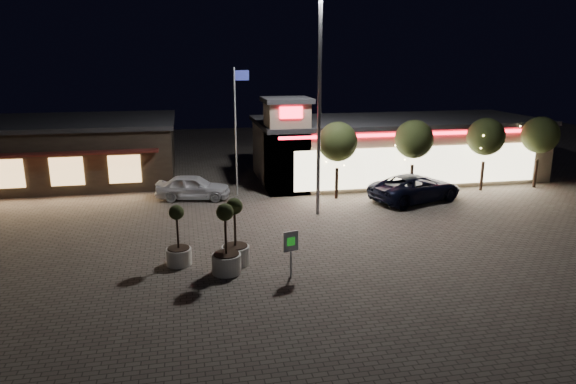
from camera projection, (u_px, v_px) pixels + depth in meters
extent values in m
plane|color=#62594F|center=(320.00, 274.00, 20.96)|extent=(90.00, 90.00, 0.00)
cube|color=tan|center=(396.00, 150.00, 37.55)|extent=(20.00, 8.00, 4.00)
cube|color=#262628|center=(397.00, 120.00, 37.00)|extent=(20.40, 8.40, 0.30)
cube|color=#FAEBBB|center=(420.00, 166.00, 33.81)|extent=(17.00, 0.12, 2.60)
cube|color=red|center=(422.00, 134.00, 33.23)|extent=(19.00, 0.10, 0.18)
cube|color=tan|center=(287.00, 148.00, 33.06)|extent=(2.60, 2.60, 5.80)
cube|color=#262628|center=(287.00, 100.00, 32.28)|extent=(3.00, 3.00, 0.30)
cube|color=red|center=(291.00, 113.00, 31.17)|extent=(1.40, 0.10, 0.70)
cube|color=#382D23|center=(59.00, 152.00, 36.65)|extent=(16.00, 10.00, 4.00)
cube|color=#262628|center=(55.00, 122.00, 36.10)|extent=(16.40, 10.40, 0.30)
cube|color=#591E19|center=(37.00, 155.00, 31.33)|extent=(14.40, 0.80, 0.15)
cube|color=#F6BC6E|center=(7.00, 174.00, 31.58)|extent=(2.00, 0.12, 1.80)
cube|color=#F6BC6E|center=(67.00, 171.00, 32.26)|extent=(2.00, 0.12, 1.80)
cube|color=#F6BC6E|center=(125.00, 169.00, 32.95)|extent=(2.00, 0.12, 1.80)
cylinder|color=gray|center=(319.00, 107.00, 27.39)|extent=(0.20, 0.20, 12.00)
cylinder|color=white|center=(236.00, 133.00, 31.85)|extent=(0.10, 0.10, 8.00)
cube|color=#293299|center=(242.00, 75.00, 31.05)|extent=(0.90, 0.04, 0.60)
cylinder|color=#332319|center=(337.00, 183.00, 31.91)|extent=(0.20, 0.20, 1.92)
sphere|color=#2D3819|center=(338.00, 142.00, 31.24)|extent=(2.42, 2.42, 2.42)
cylinder|color=#332319|center=(411.00, 180.00, 32.88)|extent=(0.20, 0.20, 1.92)
sphere|color=#2D3819|center=(414.00, 139.00, 32.21)|extent=(2.42, 2.42, 2.42)
cylinder|color=#332319|center=(482.00, 176.00, 33.86)|extent=(0.20, 0.20, 1.92)
sphere|color=#2D3819|center=(486.00, 137.00, 33.19)|extent=(2.42, 2.42, 2.42)
cylinder|color=#332319|center=(535.00, 173.00, 34.64)|extent=(0.20, 0.20, 1.92)
sphere|color=#2D3819|center=(540.00, 135.00, 33.97)|extent=(2.42, 2.42, 2.42)
imported|color=black|center=(416.00, 188.00, 31.42)|extent=(6.49, 4.44, 1.65)
imported|color=silver|center=(193.00, 187.00, 31.79)|extent=(4.81, 2.71, 1.54)
cylinder|color=silver|center=(179.00, 256.00, 21.83)|extent=(1.07, 1.07, 0.72)
cylinder|color=black|center=(178.00, 248.00, 21.73)|extent=(0.93, 0.93, 0.05)
cylinder|color=#332319|center=(177.00, 230.00, 21.52)|extent=(0.09, 0.09, 1.61)
sphere|color=#2D3819|center=(176.00, 212.00, 21.32)|extent=(0.63, 0.63, 0.63)
cylinder|color=silver|center=(227.00, 264.00, 20.97)|extent=(1.20, 1.20, 0.80)
cylinder|color=black|center=(226.00, 254.00, 20.86)|extent=(1.04, 1.04, 0.06)
cylinder|color=#332319|center=(226.00, 232.00, 20.62)|extent=(0.10, 0.10, 1.80)
sphere|color=#2D3819|center=(225.00, 212.00, 20.41)|extent=(0.70, 0.70, 0.70)
cylinder|color=silver|center=(236.00, 255.00, 21.88)|extent=(1.19, 1.19, 0.79)
cylinder|color=black|center=(235.00, 246.00, 21.77)|extent=(1.03, 1.03, 0.06)
cylinder|color=#332319|center=(235.00, 225.00, 21.54)|extent=(0.10, 0.10, 1.78)
sphere|color=#2D3819|center=(234.00, 206.00, 21.32)|extent=(0.69, 0.69, 0.69)
cylinder|color=gray|center=(291.00, 263.00, 20.54)|extent=(0.08, 0.08, 1.17)
cube|color=white|center=(291.00, 241.00, 20.30)|extent=(0.63, 0.22, 0.83)
cube|color=#168818|center=(291.00, 242.00, 20.27)|extent=(0.34, 0.10, 0.34)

